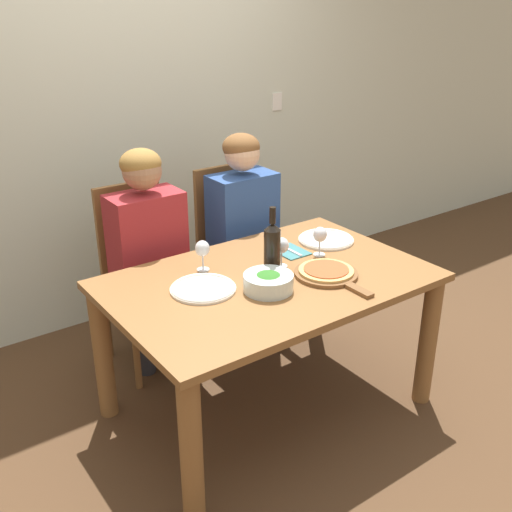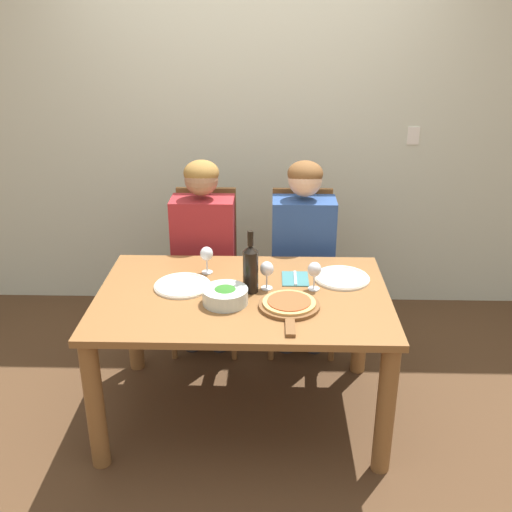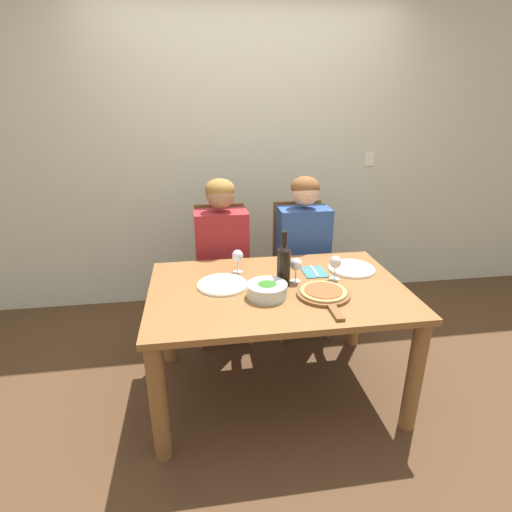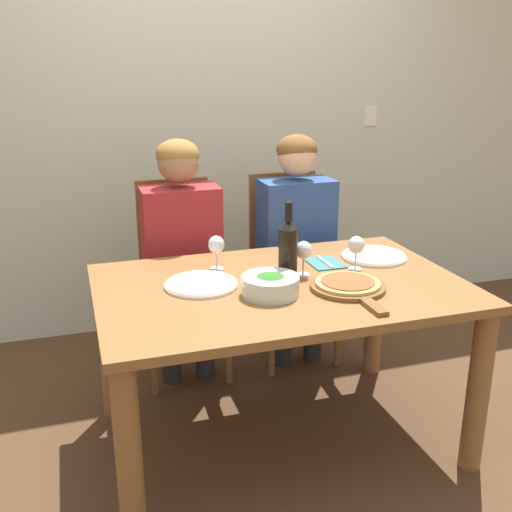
% 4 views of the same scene
% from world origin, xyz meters
% --- Properties ---
extents(ground_plane, '(40.00, 40.00, 0.00)m').
position_xyz_m(ground_plane, '(0.00, 0.00, 0.00)').
color(ground_plane, '#4C331E').
extents(back_wall, '(10.00, 0.06, 2.70)m').
position_xyz_m(back_wall, '(0.00, 1.40, 1.35)').
color(back_wall, beige).
rests_on(back_wall, ground).
extents(dining_table, '(1.48, 0.96, 0.73)m').
position_xyz_m(dining_table, '(0.00, 0.00, 0.60)').
color(dining_table, brown).
rests_on(dining_table, ground).
extents(chair_left, '(0.42, 0.42, 1.01)m').
position_xyz_m(chair_left, '(-0.27, 0.80, 0.53)').
color(chair_left, brown).
rests_on(chair_left, ground).
extents(chair_right, '(0.42, 0.42, 1.01)m').
position_xyz_m(chair_right, '(0.34, 0.80, 0.53)').
color(chair_right, brown).
rests_on(chair_right, ground).
extents(person_woman, '(0.47, 0.51, 1.24)m').
position_xyz_m(person_woman, '(-0.27, 0.68, 0.75)').
color(person_woman, '#28282D').
rests_on(person_woman, ground).
extents(person_man, '(0.47, 0.51, 1.24)m').
position_xyz_m(person_man, '(0.34, 0.68, 0.75)').
color(person_man, '#28282D').
rests_on(person_man, ground).
extents(wine_bottle, '(0.08, 0.08, 0.33)m').
position_xyz_m(wine_bottle, '(0.04, 0.03, 0.86)').
color(wine_bottle, black).
rests_on(wine_bottle, dining_table).
extents(broccoli_bowl, '(0.22, 0.22, 0.08)m').
position_xyz_m(broccoli_bowl, '(-0.08, -0.10, 0.77)').
color(broccoli_bowl, silver).
rests_on(broccoli_bowl, dining_table).
extents(dinner_plate_left, '(0.29, 0.29, 0.02)m').
position_xyz_m(dinner_plate_left, '(-0.32, 0.07, 0.74)').
color(dinner_plate_left, silver).
rests_on(dinner_plate_left, dining_table).
extents(dinner_plate_right, '(0.29, 0.29, 0.02)m').
position_xyz_m(dinner_plate_right, '(0.52, 0.18, 0.74)').
color(dinner_plate_right, silver).
rests_on(dinner_plate_right, dining_table).
extents(pizza_on_board, '(0.30, 0.44, 0.04)m').
position_xyz_m(pizza_on_board, '(0.23, -0.15, 0.74)').
color(pizza_on_board, brown).
rests_on(pizza_on_board, dining_table).
extents(wine_glass_left, '(0.07, 0.07, 0.15)m').
position_xyz_m(wine_glass_left, '(-0.21, 0.25, 0.83)').
color(wine_glass_left, silver).
rests_on(wine_glass_left, dining_table).
extents(wine_glass_right, '(0.07, 0.07, 0.15)m').
position_xyz_m(wine_glass_right, '(0.36, 0.06, 0.83)').
color(wine_glass_right, silver).
rests_on(wine_glass_right, dining_table).
extents(wine_glass_centre, '(0.07, 0.07, 0.15)m').
position_xyz_m(wine_glass_centre, '(0.12, 0.06, 0.83)').
color(wine_glass_centre, silver).
rests_on(wine_glass_centre, dining_table).
extents(fork_on_napkin, '(0.14, 0.18, 0.01)m').
position_xyz_m(fork_on_napkin, '(0.27, 0.18, 0.73)').
color(fork_on_napkin, '#387075').
rests_on(fork_on_napkin, dining_table).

